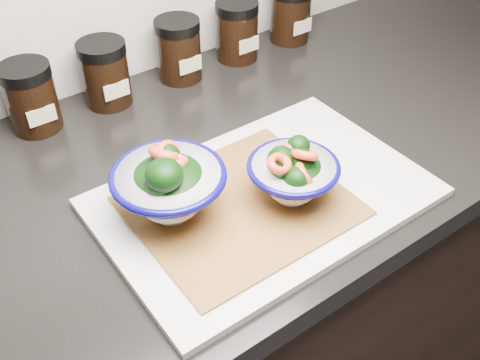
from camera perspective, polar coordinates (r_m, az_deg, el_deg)
cabinet at (r=1.21m, az=-2.60°, el=-15.80°), size 3.43×0.58×0.86m
countertop at (r=0.87m, az=-3.47°, el=0.82°), size 3.50×0.60×0.04m
cutting_board at (r=0.79m, az=2.43°, el=-1.77°), size 0.45×0.30×0.01m
bamboo_mat at (r=0.76m, az=-0.00°, el=-2.62°), size 0.28×0.24×0.00m
bowl_left at (r=0.73m, az=-7.22°, el=-0.60°), size 0.15×0.15×0.11m
bowl_right at (r=0.75m, az=5.41°, el=0.59°), size 0.13×0.13×0.09m
spice_jar_a at (r=0.96m, az=-20.47°, el=7.86°), size 0.08×0.08×0.11m
spice_jar_b at (r=0.99m, az=-13.53°, el=10.48°), size 0.08×0.08×0.11m
spice_jar_c at (r=1.05m, az=-6.24°, el=13.03°), size 0.08×0.08×0.11m
spice_jar_d at (r=1.11m, az=-0.31°, el=14.92°), size 0.08×0.08×0.11m
spice_jar_e at (r=1.18m, az=5.15°, el=16.50°), size 0.08×0.08×0.11m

